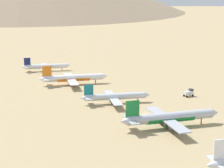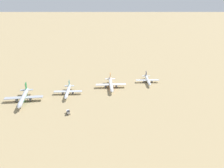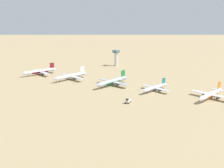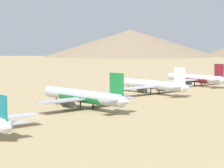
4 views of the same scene
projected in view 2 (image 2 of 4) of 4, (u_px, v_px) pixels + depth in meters
ground_plane at (45, 99)px, 240.25m from camera, size 1800.00×1800.00×0.00m
parked_jet_2 at (23, 97)px, 233.50m from camera, size 44.13×35.77×12.75m
parked_jet_3 at (68, 91)px, 249.05m from camera, size 35.23×28.73×10.16m
parked_jet_4 at (111, 84)px, 264.94m from camera, size 40.38×32.88×11.64m
parked_jet_5 at (148, 80)px, 279.25m from camera, size 32.35×26.38×9.33m
service_truck at (68, 112)px, 211.89m from camera, size 5.57×3.66×3.90m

